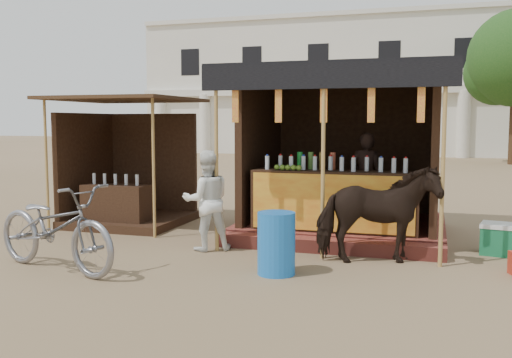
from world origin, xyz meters
The scene contains 9 objects.
ground centered at (0.00, 0.00, 0.00)m, with size 120.00×120.00×0.00m, color #846B4C.
main_stall centered at (1.01, 3.36, 1.02)m, with size 3.60×3.61×2.78m.
secondary_stall centered at (-3.17, 3.24, 0.85)m, with size 2.40×2.40×2.38m.
cow centered at (1.76, 1.48, 0.68)m, with size 0.73×1.61×1.36m, color black.
motorbike centered at (-2.19, -0.14, 0.57)m, with size 0.76×2.19×1.15m, color gray.
bystander centered at (-0.76, 1.56, 0.76)m, with size 0.73×0.57×1.51m, color white.
blue_barrel centered at (0.60, 0.53, 0.40)m, with size 0.48×0.48×0.80m, color blue.
cooler centered at (3.50, 2.53, 0.23)m, with size 0.71×0.56×0.46m.
background_building centered at (-2.00, 29.94, 3.98)m, with size 26.00×7.45×8.18m.
Camera 1 is at (2.47, -6.33, 1.93)m, focal length 40.00 mm.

